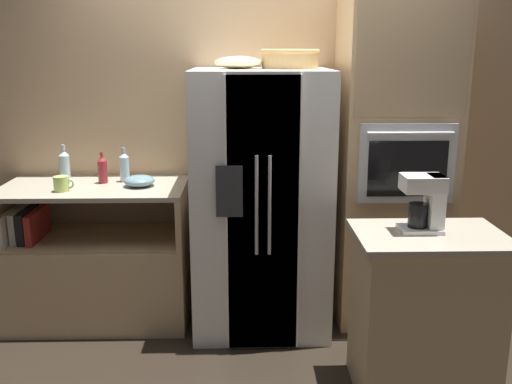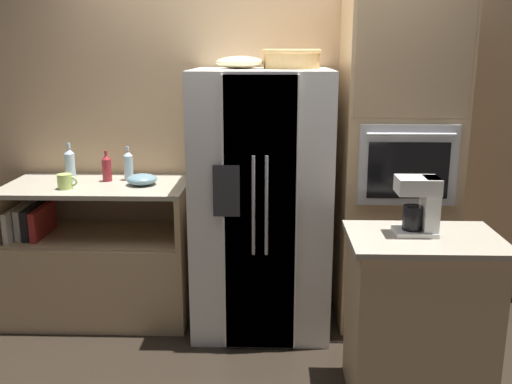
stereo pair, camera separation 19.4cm
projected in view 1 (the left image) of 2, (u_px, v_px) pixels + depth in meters
The scene contains 14 objects.
ground_plane at pixel (251, 324), 3.89m from camera, with size 20.00×20.00×0.00m, color black.
wall_back at pixel (249, 111), 4.04m from camera, with size 12.00×0.06×2.80m.
counter_left at pixel (97, 270), 3.92m from camera, with size 1.22×0.66×0.94m.
refrigerator at pixel (261, 201), 3.74m from camera, with size 0.87×0.84×1.70m.
wall_oven at pixel (393, 162), 3.80m from camera, with size 0.72×0.68×2.18m.
island_counter at pixel (424, 313), 3.04m from camera, with size 0.77×0.54×0.90m.
wicker_basket at pixel (290, 58), 3.62m from camera, with size 0.38×0.38×0.12m.
fruit_bowl at pixel (238, 62), 3.59m from camera, with size 0.30×0.30×0.08m.
bottle_tall at pixel (103, 169), 3.83m from camera, with size 0.06×0.06×0.21m.
bottle_short at pixel (65, 166), 3.82m from camera, with size 0.07×0.07×0.26m.
bottle_wide at pixel (124, 166), 3.88m from camera, with size 0.06×0.06×0.23m.
mug at pixel (62, 184), 3.62m from camera, with size 0.13×0.09×0.10m.
mixing_bowl at pixel (139, 181), 3.75m from camera, with size 0.20×0.20×0.07m.
coffee_maker at pixel (426, 201), 2.93m from camera, with size 0.21×0.16×0.30m.
Camera 1 is at (-0.06, -3.55, 1.82)m, focal length 40.00 mm.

